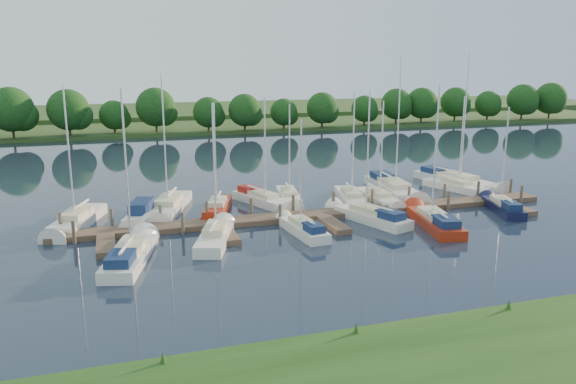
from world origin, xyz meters
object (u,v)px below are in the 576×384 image
object	(u,v)px
dock	(322,217)
sailboat_n_0	(77,222)
sailboat_n_5	(289,197)
sailboat_s_2	(303,230)
motorboat	(141,216)

from	to	relation	value
dock	sailboat_n_0	bearing A→B (deg)	168.04
sailboat_n_5	sailboat_s_2	bearing A→B (deg)	88.14
motorboat	sailboat_n_0	bearing A→B (deg)	17.64
motorboat	dock	bearing A→B (deg)	-178.56
sailboat_n_5	sailboat_n_0	bearing A→B (deg)	19.46
sailboat_n_5	sailboat_s_2	xyz separation A→B (m)	(-2.10, -9.81, 0.06)
dock	sailboat_n_5	world-z (taller)	sailboat_n_5
dock	sailboat_n_5	xyz separation A→B (m)	(-0.58, 6.67, 0.07)
dock	sailboat_n_5	bearing A→B (deg)	94.97
sailboat_n_5	motorboat	bearing A→B (deg)	22.66
dock	sailboat_s_2	world-z (taller)	sailboat_s_2
dock	motorboat	xyz separation A→B (m)	(-13.40, 3.84, 0.18)
motorboat	sailboat_s_2	bearing A→B (deg)	164.36
dock	sailboat_n_0	size ratio (longest dim) A/B	3.72
sailboat_n_0	sailboat_n_5	distance (m)	17.71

